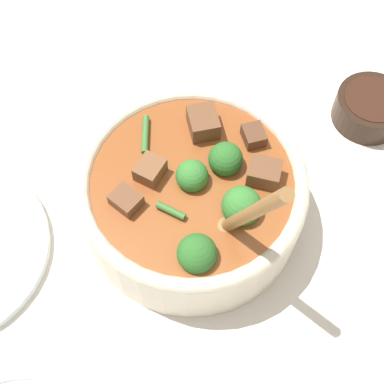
% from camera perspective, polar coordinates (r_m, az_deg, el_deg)
% --- Properties ---
extents(ground_plane, '(4.00, 4.00, 0.00)m').
position_cam_1_polar(ground_plane, '(0.62, 0.00, -2.40)').
color(ground_plane, silver).
extents(stew_bowl, '(0.24, 0.24, 0.23)m').
position_cam_1_polar(stew_bowl, '(0.58, 0.09, -0.30)').
color(stew_bowl, beige).
rests_on(stew_bowl, ground_plane).
extents(condiment_bowl, '(0.09, 0.09, 0.04)m').
position_cam_1_polar(condiment_bowl, '(0.71, 18.48, 8.58)').
color(condiment_bowl, black).
rests_on(condiment_bowl, ground_plane).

